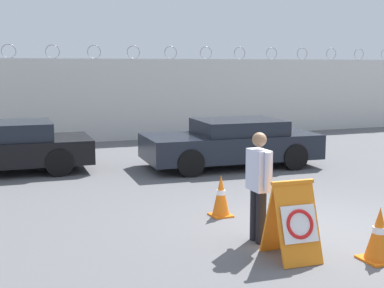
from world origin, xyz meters
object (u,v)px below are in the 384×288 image
traffic_cone_mid (379,234)px  traffic_cone_far (221,196)px  security_guard (259,182)px  barricade_sign (293,220)px  parked_car_rear_sedan (232,143)px

traffic_cone_mid → traffic_cone_far: size_ratio=1.01×
security_guard → traffic_cone_far: size_ratio=2.25×
barricade_sign → parked_car_rear_sedan: parked_car_rear_sedan is taller
barricade_sign → traffic_cone_far: barricade_sign is taller
barricade_sign → parked_car_rear_sedan: (2.11, 6.29, 0.09)m
barricade_sign → traffic_cone_far: (-0.05, 2.23, -0.17)m
barricade_sign → traffic_cone_far: bearing=94.1°
traffic_cone_far → traffic_cone_mid: bearing=-68.3°
traffic_cone_far → parked_car_rear_sedan: bearing=62.1°
barricade_sign → parked_car_rear_sedan: bearing=74.4°
security_guard → traffic_cone_far: (0.05, 1.44, -0.54)m
security_guard → parked_car_rear_sedan: 5.93m
traffic_cone_mid → traffic_cone_far: (-1.08, 2.72, -0.00)m
traffic_cone_far → barricade_sign: bearing=-88.8°
traffic_cone_mid → parked_car_rear_sedan: 6.87m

